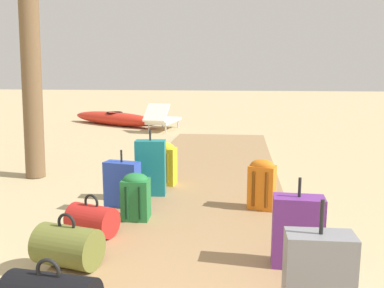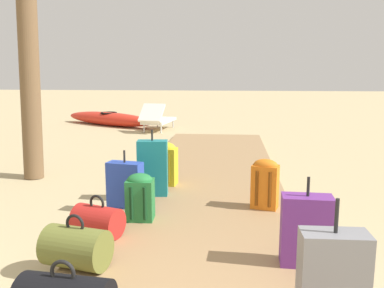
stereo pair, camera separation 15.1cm
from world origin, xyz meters
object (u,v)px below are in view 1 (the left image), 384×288
at_px(suitcase_blue, 122,184).
at_px(backpack_orange, 262,183).
at_px(duffel_bag_red, 92,220).
at_px(backpack_green, 136,195).
at_px(suitcase_purple, 298,231).
at_px(suitcase_teal, 151,168).
at_px(suitcase_grey, 318,281).
at_px(backpack_yellow, 164,162).
at_px(kayak, 115,119).
at_px(lounge_chair, 162,119).
at_px(duffel_bag_olive, 68,246).

bearing_deg(suitcase_blue, backpack_orange, 3.40).
xyz_separation_m(duffel_bag_red, backpack_green, (0.31, 0.47, 0.11)).
height_order(suitcase_purple, suitcase_teal, suitcase_teal).
height_order(suitcase_grey, backpack_yellow, suitcase_grey).
relative_size(suitcase_purple, kayak, 0.22).
height_order(suitcase_grey, kayak, suitcase_grey).
height_order(backpack_yellow, lounge_chair, lounge_chair).
xyz_separation_m(suitcase_grey, duffel_bag_olive, (-1.84, 0.60, -0.13)).
distance_m(suitcase_blue, suitcase_teal, 0.54).
height_order(suitcase_grey, duffel_bag_olive, suitcase_grey).
distance_m(suitcase_teal, backpack_green, 0.89).
bearing_deg(suitcase_purple, suitcase_blue, 144.55).
bearing_deg(suitcase_blue, suitcase_grey, -49.14).
height_order(duffel_bag_red, suitcase_blue, suitcase_blue).
relative_size(suitcase_purple, duffel_bag_olive, 1.30).
height_order(duffel_bag_red, backpack_orange, backpack_orange).
bearing_deg(suitcase_blue, duffel_bag_red, -93.27).
bearing_deg(backpack_green, backpack_orange, 20.28).
xyz_separation_m(suitcase_grey, duffel_bag_red, (-1.87, 1.25, -0.15)).
relative_size(suitcase_purple, backpack_green, 1.46).
bearing_deg(suitcase_teal, backpack_yellow, 81.87).
relative_size(duffel_bag_red, backpack_orange, 0.91).
height_order(backpack_orange, kayak, backpack_orange).
height_order(suitcase_purple, lounge_chair, suitcase_purple).
height_order(suitcase_teal, backpack_orange, suitcase_teal).
bearing_deg(suitcase_grey, duffel_bag_olive, 162.00).
xyz_separation_m(duffel_bag_red, duffel_bag_olive, (0.03, -0.65, 0.02)).
distance_m(suitcase_teal, kayak, 7.67).
bearing_deg(duffel_bag_red, backpack_green, 56.28).
relative_size(duffel_bag_red, backpack_green, 1.05).
xyz_separation_m(duffel_bag_red, backpack_orange, (1.65, 0.96, 0.15)).
distance_m(suitcase_grey, duffel_bag_olive, 1.94).
xyz_separation_m(backpack_yellow, backpack_orange, (1.30, -0.89, -0.01)).
height_order(backpack_yellow, kayak, backpack_yellow).
distance_m(backpack_yellow, lounge_chair, 5.80).
height_order(duffel_bag_olive, kayak, duffel_bag_olive).
bearing_deg(backpack_orange, lounge_chair, 110.03).
bearing_deg(backpack_green, lounge_chair, 98.53).
distance_m(duffel_bag_olive, lounge_chair, 8.22).
bearing_deg(suitcase_teal, kayak, 110.56).
xyz_separation_m(suitcase_grey, backpack_orange, (-0.23, 2.21, -0.00)).
relative_size(suitcase_grey, duffel_bag_olive, 1.45).
bearing_deg(backpack_orange, kayak, 118.22).
distance_m(backpack_green, lounge_chair, 7.15).
relative_size(suitcase_blue, backpack_green, 1.33).
distance_m(duffel_bag_red, backpack_yellow, 1.89).
bearing_deg(suitcase_grey, backpack_green, 132.42).
relative_size(backpack_orange, kayak, 0.17).
relative_size(backpack_yellow, duffel_bag_olive, 1.06).
relative_size(suitcase_grey, lounge_chair, 0.50).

